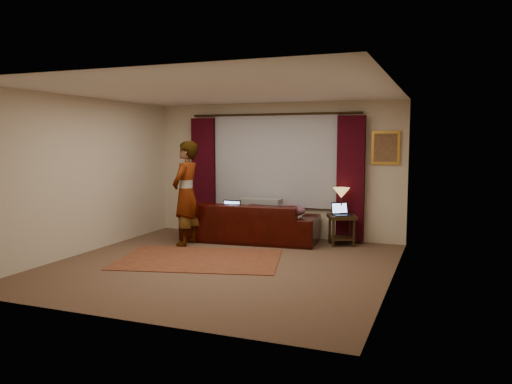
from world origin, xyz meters
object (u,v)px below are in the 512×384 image
sofa (251,214)px  laptop_sofa (229,208)px  tiffany_lamp (341,201)px  end_table (342,230)px  person (186,193)px  laptop_table (342,209)px

sofa → laptop_sofa: size_ratio=6.43×
laptop_sofa → tiffany_lamp: 2.06m
end_table → tiffany_lamp: bearing=118.0°
sofa → end_table: sofa is taller
sofa → tiffany_lamp: size_ratio=5.13×
laptop_sofa → person: size_ratio=0.21×
sofa → tiffany_lamp: tiffany_lamp is taller
end_table → laptop_table: 0.40m
laptop_sofa → sofa: bearing=35.6°
laptop_sofa → end_table: laptop_sofa is taller
laptop_sofa → person: person is taller
laptop_table → tiffany_lamp: bearing=75.6°
laptop_sofa → end_table: bearing=14.6°
end_table → person: size_ratio=0.29×
end_table → tiffany_lamp: (-0.03, 0.05, 0.52)m
tiffany_lamp → person: person is taller
person → tiffany_lamp: bearing=110.8°
laptop_sofa → laptop_table: 2.07m
tiffany_lamp → laptop_table: (0.05, -0.12, -0.13)m
laptop_sofa → tiffany_lamp: tiffany_lamp is taller
laptop_table → person: 2.80m
sofa → laptop_sofa: (-0.34, -0.24, 0.13)m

